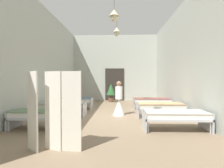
# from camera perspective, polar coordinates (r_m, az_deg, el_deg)

# --- Properties ---
(ground_plane) EXTENTS (6.77, 12.26, 0.10)m
(ground_plane) POSITION_cam_1_polar(r_m,az_deg,el_deg) (7.39, -0.35, -10.95)
(ground_plane) COLOR #8C755B
(room_shell) EXTENTS (6.57, 11.86, 4.90)m
(room_shell) POSITION_cam_1_polar(r_m,az_deg,el_deg) (8.60, 0.08, 7.53)
(room_shell) COLOR #B2B7AD
(room_shell) RESTS_ON ground
(bed_left_row_0) EXTENTS (1.90, 0.84, 0.57)m
(bed_left_row_0) POSITION_cam_1_polar(r_m,az_deg,el_deg) (5.92, -21.64, -9.26)
(bed_left_row_0) COLOR #B7BCC1
(bed_left_row_0) RESTS_ON ground
(bed_right_row_0) EXTENTS (1.90, 0.84, 0.57)m
(bed_right_row_0) POSITION_cam_1_polar(r_m,az_deg,el_deg) (5.68, 19.92, -9.69)
(bed_right_row_0) COLOR #B7BCC1
(bed_right_row_0) RESTS_ON ground
(bed_left_row_1) EXTENTS (1.90, 0.84, 0.57)m
(bed_left_row_1) POSITION_cam_1_polar(r_m,az_deg,el_deg) (7.68, -15.81, -6.84)
(bed_left_row_1) COLOR #B7BCC1
(bed_left_row_1) RESTS_ON ground
(bed_right_row_1) EXTENTS (1.90, 0.84, 0.57)m
(bed_right_row_1) POSITION_cam_1_polar(r_m,az_deg,el_deg) (7.49, 15.50, -7.03)
(bed_right_row_1) COLOR #B7BCC1
(bed_right_row_1) RESTS_ON ground
(bed_left_row_2) EXTENTS (1.90, 0.84, 0.57)m
(bed_left_row_2) POSITION_cam_1_polar(r_m,az_deg,el_deg) (9.48, -12.21, -5.29)
(bed_left_row_2) COLOR #B7BCC1
(bed_left_row_2) RESTS_ON ground
(bed_right_row_2) EXTENTS (1.90, 0.84, 0.57)m
(bed_right_row_2) POSITION_cam_1_polar(r_m,az_deg,el_deg) (9.34, 12.85, -5.39)
(bed_right_row_2) COLOR #B7BCC1
(bed_right_row_2) RESTS_ON ground
(nurse_near_aisle) EXTENTS (0.52, 0.52, 1.49)m
(nurse_near_aisle) POSITION_cam_1_polar(r_m,az_deg,el_deg) (7.51, 2.26, -6.27)
(nurse_near_aisle) COLOR white
(nurse_near_aisle) RESTS_ON ground
(patient_seated_primary) EXTENTS (0.44, 0.44, 0.80)m
(patient_seated_primary) POSITION_cam_1_polar(r_m,az_deg,el_deg) (5.82, -18.12, -5.14)
(patient_seated_primary) COLOR gray
(patient_seated_primary) RESTS_ON bed_left_row_0
(potted_plant) EXTENTS (0.62, 0.62, 1.28)m
(potted_plant) POSITION_cam_1_polar(r_m,az_deg,el_deg) (12.17, -0.35, -2.07)
(potted_plant) COLOR brown
(potted_plant) RESTS_ON ground
(privacy_screen) EXTENTS (1.23, 0.29, 1.70)m
(privacy_screen) POSITION_cam_1_polar(r_m,az_deg,el_deg) (3.97, -18.95, -8.35)
(privacy_screen) COLOR silver
(privacy_screen) RESTS_ON ground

